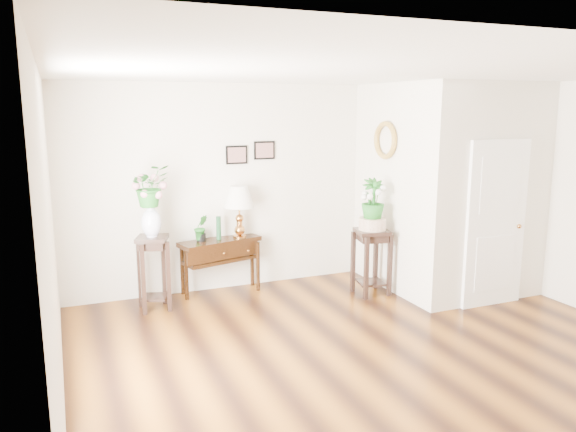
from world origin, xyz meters
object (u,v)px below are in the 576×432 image
plant_stand_b (371,262)px  plant_stand_a (154,273)px  table_lamp (239,212)px  console_table (220,266)px

plant_stand_b → plant_stand_a: bearing=169.5°
plant_stand_a → plant_stand_b: (2.80, -0.52, -0.02)m
table_lamp → plant_stand_a: size_ratio=0.77×
table_lamp → plant_stand_b: size_ratio=0.81×
console_table → table_lamp: table_lamp is taller
table_lamp → plant_stand_a: 1.41m
plant_stand_b → console_table: bearing=155.8°
console_table → plant_stand_b: (1.86, -0.83, 0.07)m
console_table → plant_stand_a: plant_stand_a is taller
table_lamp → plant_stand_b: bearing=-27.9°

